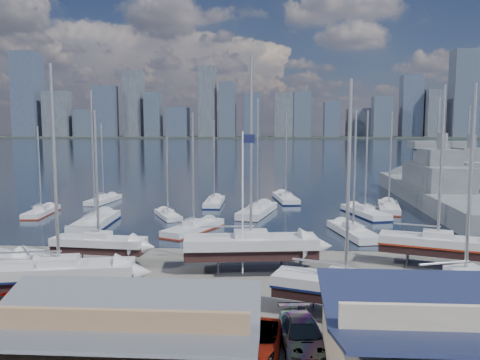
# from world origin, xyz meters

# --- Properties ---
(ground) EXTENTS (1400.00, 1400.00, 0.00)m
(ground) POSITION_xyz_m (0.00, -10.00, 0.00)
(ground) COLOR #605E59
(ground) RESTS_ON ground
(water) EXTENTS (1400.00, 600.00, 0.40)m
(water) POSITION_xyz_m (0.00, 300.00, -0.15)
(water) COLOR #1B2B3F
(water) RESTS_ON ground
(far_shore) EXTENTS (1400.00, 80.00, 2.20)m
(far_shore) POSITION_xyz_m (0.00, 560.00, 1.10)
(far_shore) COLOR #2D332D
(far_shore) RESTS_ON ground
(skyline) EXTENTS (639.14, 43.80, 107.69)m
(skyline) POSITION_xyz_m (-7.83, 553.76, 39.09)
(skyline) COLOR #475166
(skyline) RESTS_ON far_shore
(shed_grey) EXTENTS (12.60, 8.40, 4.17)m
(shed_grey) POSITION_xyz_m (0.00, -26.00, 2.15)
(shed_grey) COLOR #8C6B4C
(shed_grey) RESTS_ON ground
(sailboat_cradle_2) EXTENTS (8.30, 3.04, 13.47)m
(sailboat_cradle_2) POSITION_xyz_m (-8.06, -6.28, 1.95)
(sailboat_cradle_2) COLOR #2D2D33
(sailboat_cradle_2) RESTS_ON ground
(sailboat_cradle_3) EXTENTS (10.32, 4.64, 16.10)m
(sailboat_cradle_3) POSITION_xyz_m (-7.49, -15.22, 2.08)
(sailboat_cradle_3) COLOR #2D2D33
(sailboat_cradle_3) RESTS_ON ground
(sailboat_cradle_4) EXTENTS (11.31, 4.40, 17.83)m
(sailboat_cradle_4) POSITION_xyz_m (5.19, -7.11, 2.17)
(sailboat_cradle_4) COLOR #2D2D33
(sailboat_cradle_4) RESTS_ON ground
(sailboat_cradle_5) EXTENTS (9.45, 5.38, 14.83)m
(sailboat_cradle_5) POSITION_xyz_m (11.46, -16.73, 2.01)
(sailboat_cradle_5) COLOR #2D2D33
(sailboat_cradle_5) RESTS_ON ground
(sailboat_cradle_6) EXTENTS (9.93, 5.69, 15.53)m
(sailboat_cradle_6) POSITION_xyz_m (21.09, -5.16, 2.05)
(sailboat_cradle_6) COLOR #2D2D33
(sailboat_cradle_6) RESTS_ON ground
(sailboat_cradle_7) EXTENTS (9.25, 5.04, 14.66)m
(sailboat_cradle_7) POSITION_xyz_m (19.20, -15.44, 2.01)
(sailboat_cradle_7) COLOR #2D2D33
(sailboat_cradle_7) RESTS_ON ground
(sailboat_moored_1) EXTENTS (3.20, 8.75, 12.80)m
(sailboat_moored_1) POSITION_xyz_m (-24.80, 16.88, 0.31)
(sailboat_moored_1) COLOR black
(sailboat_moored_1) RESTS_ON water
(sailboat_moored_2) EXTENTS (3.37, 9.03, 13.32)m
(sailboat_moored_2) POSITION_xyz_m (-20.01, 28.05, 0.32)
(sailboat_moored_2) COLOR black
(sailboat_moored_2) RESTS_ON water
(sailboat_moored_3) EXTENTS (3.81, 11.67, 17.23)m
(sailboat_moored_3) POSITION_xyz_m (-14.51, 9.87, 0.31)
(sailboat_moored_3) COLOR black
(sailboat_moored_3) RESTS_ON water
(sailboat_moored_4) EXTENTS (5.19, 7.64, 11.31)m
(sailboat_moored_4) POSITION_xyz_m (-6.82, 15.80, 0.33)
(sailboat_moored_4) COLOR black
(sailboat_moored_4) RESTS_ON water
(sailboat_moored_5) EXTENTS (2.66, 9.26, 13.82)m
(sailboat_moored_5) POSITION_xyz_m (-1.85, 26.76, 0.31)
(sailboat_moored_5) COLOR black
(sailboat_moored_5) RESTS_ON water
(sailboat_moored_6) EXTENTS (6.43, 9.84, 14.33)m
(sailboat_moored_6) POSITION_xyz_m (-1.99, 7.53, 0.31)
(sailboat_moored_6) COLOR black
(sailboat_moored_6) RESTS_ON water
(sailboat_moored_7) EXTENTS (5.67, 11.48, 16.70)m
(sailboat_moored_7) POSITION_xyz_m (5.09, 18.91, 0.32)
(sailboat_moored_7) COLOR black
(sailboat_moored_7) RESTS_ON water
(sailboat_moored_8) EXTENTS (4.40, 10.49, 15.20)m
(sailboat_moored_8) POSITION_xyz_m (9.46, 31.35, 0.31)
(sailboat_moored_8) COLOR black
(sailboat_moored_8) RESTS_ON water
(sailboat_moored_9) EXTENTS (4.72, 10.02, 14.59)m
(sailboat_moored_9) POSITION_xyz_m (16.08, 6.65, 0.32)
(sailboat_moored_9) COLOR black
(sailboat_moored_9) RESTS_ON water
(sailboat_moored_10) EXTENTS (5.36, 10.41, 14.99)m
(sailboat_moored_10) POSITION_xyz_m (19.86, 18.94, 0.31)
(sailboat_moored_10) COLOR black
(sailboat_moored_10) RESTS_ON water
(sailboat_moored_11) EXTENTS (4.74, 10.38, 14.99)m
(sailboat_moored_11) POSITION_xyz_m (24.15, 23.24, 0.31)
(sailboat_moored_11) COLOR black
(sailboat_moored_11) RESTS_ON water
(naval_ship_east) EXTENTS (10.28, 50.38, 18.51)m
(naval_ship_east) POSITION_xyz_m (33.03, 29.98, 1.67)
(naval_ship_east) COLOR slate
(naval_ship_east) RESTS_ON water
(naval_ship_west) EXTENTS (9.52, 42.57, 17.80)m
(naval_ship_west) POSITION_xyz_m (44.44, 46.43, 1.66)
(naval_ship_west) COLOR slate
(naval_ship_west) RESTS_ON water
(car_a) EXTENTS (2.23, 4.90, 1.63)m
(car_a) POSITION_xyz_m (-9.74, -18.33, 0.82)
(car_a) COLOR gray
(car_a) RESTS_ON ground
(car_b) EXTENTS (5.06, 3.54, 1.58)m
(car_b) POSITION_xyz_m (-5.89, -18.40, 0.79)
(car_b) COLOR gray
(car_b) RESTS_ON ground
(car_c) EXTENTS (2.88, 5.26, 1.40)m
(car_c) POSITION_xyz_m (6.23, -21.37, 0.70)
(car_c) COLOR gray
(car_c) RESTS_ON ground
(car_d) EXTENTS (2.91, 5.85, 1.63)m
(car_d) POSITION_xyz_m (8.49, -20.87, 0.82)
(car_d) COLOR gray
(car_d) RESTS_ON ground
(flagpole) EXTENTS (1.03, 0.12, 11.69)m
(flagpole) POSITION_xyz_m (4.64, -8.13, 6.71)
(flagpole) COLOR white
(flagpole) RESTS_ON ground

